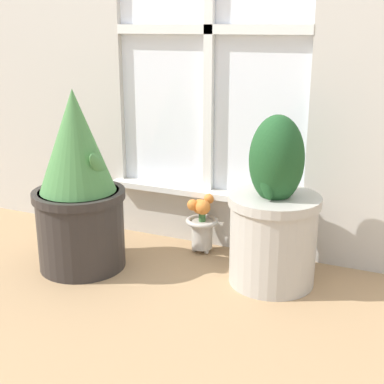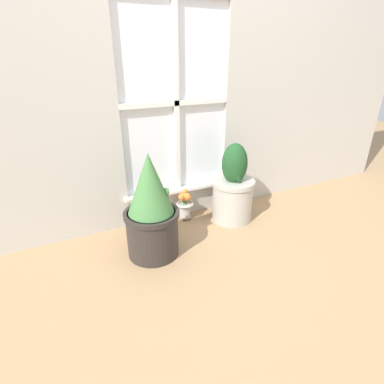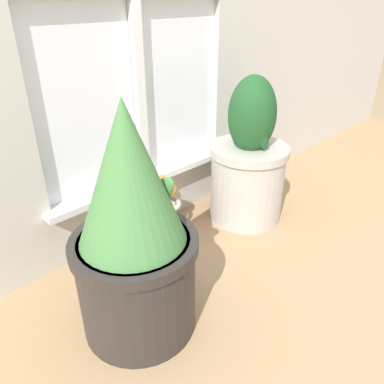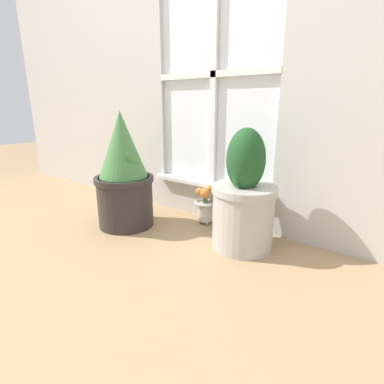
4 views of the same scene
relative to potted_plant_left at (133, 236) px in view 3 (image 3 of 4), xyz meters
name	(u,v)px [view 3 (image 3 of 4)]	position (x,y,z in m)	size (l,w,h in m)	color
ground_plane	(249,287)	(0.35, -0.14, -0.31)	(10.00, 10.00, 0.00)	tan
potted_plant_left	(133,236)	(0.00, 0.00, 0.00)	(0.34, 0.34, 0.67)	#2D2826
potted_plant_right	(248,164)	(0.70, 0.17, -0.07)	(0.32, 0.32, 0.61)	#B7B2A8
flower_vase	(164,203)	(0.36, 0.31, -0.18)	(0.13, 0.13, 0.24)	#BCB7AD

